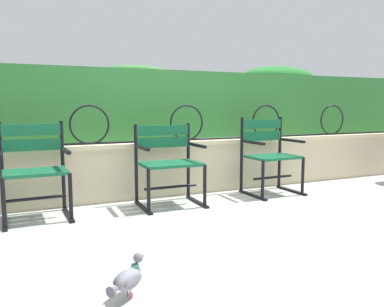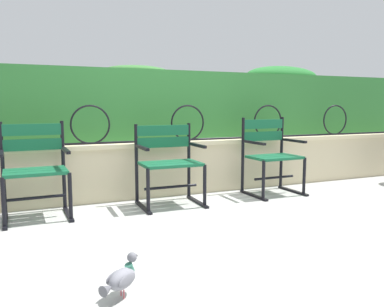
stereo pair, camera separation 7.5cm
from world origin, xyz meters
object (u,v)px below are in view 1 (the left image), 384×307
park_chair_centre (168,161)px  pigeon_near_chairs (128,279)px  park_chair_right (269,153)px  park_chair_left (34,168)px

park_chair_centre → pigeon_near_chairs: size_ratio=3.38×
park_chair_right → pigeon_near_chairs: park_chair_right is taller
park_chair_centre → park_chair_left: bearing=178.1°
park_chair_centre → pigeon_near_chairs: 2.05m
park_chair_right → pigeon_near_chairs: 2.88m
park_chair_left → park_chair_centre: size_ratio=1.05×
park_chair_right → park_chair_centre: bearing=-179.2°
park_chair_centre → park_chair_right: bearing=0.8°
pigeon_near_chairs → park_chair_left: bearing=101.5°
park_chair_right → pigeon_near_chairs: bearing=-140.5°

